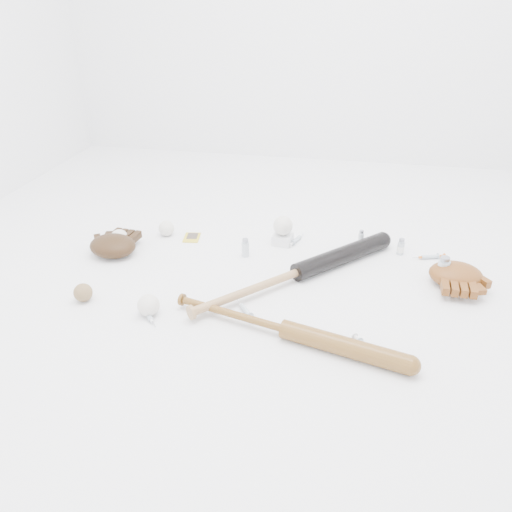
% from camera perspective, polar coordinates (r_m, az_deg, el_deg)
% --- Properties ---
extents(bat_dark, '(0.73, 0.75, 0.07)m').
position_cam_1_polar(bat_dark, '(1.88, 4.83, -1.84)').
color(bat_dark, black).
rests_on(bat_dark, ground).
extents(bat_wood, '(0.81, 0.27, 0.06)m').
position_cam_1_polar(bat_wood, '(1.59, 3.32, -8.35)').
color(bat_wood, brown).
rests_on(bat_wood, ground).
extents(glove_dark, '(0.26, 0.26, 0.08)m').
position_cam_1_polar(glove_dark, '(2.14, -16.06, 1.17)').
color(glove_dark, black).
rests_on(glove_dark, ground).
extents(glove_tan, '(0.24, 0.24, 0.08)m').
position_cam_1_polar(glove_tan, '(1.99, 21.88, -1.97)').
color(glove_tan, brown).
rests_on(glove_tan, ground).
extents(trading_card, '(0.08, 0.10, 0.01)m').
position_cam_1_polar(trading_card, '(2.23, -7.36, 2.10)').
color(trading_card, gold).
rests_on(trading_card, ground).
extents(pedestal, '(0.09, 0.09, 0.04)m').
position_cam_1_polar(pedestal, '(2.15, 3.06, 1.96)').
color(pedestal, white).
rests_on(pedestal, ground).
extents(baseball_on_pedestal, '(0.08, 0.08, 0.08)m').
position_cam_1_polar(baseball_on_pedestal, '(2.13, 3.11, 3.49)').
color(baseball_on_pedestal, silver).
rests_on(baseball_on_pedestal, pedestal).
extents(baseball_left, '(0.08, 0.08, 0.08)m').
position_cam_1_polar(baseball_left, '(2.20, -15.34, 1.99)').
color(baseball_left, silver).
rests_on(baseball_left, ground).
extents(baseball_upper, '(0.07, 0.07, 0.07)m').
position_cam_1_polar(baseball_upper, '(2.25, -10.21, 3.13)').
color(baseball_upper, silver).
rests_on(baseball_upper, ground).
extents(baseball_mid, '(0.07, 0.07, 0.07)m').
position_cam_1_polar(baseball_mid, '(1.73, -12.19, -5.52)').
color(baseball_mid, silver).
rests_on(baseball_mid, ground).
extents(baseball_aged, '(0.07, 0.07, 0.07)m').
position_cam_1_polar(baseball_aged, '(1.86, -19.16, -3.97)').
color(baseball_aged, brown).
rests_on(baseball_aged, ground).
extents(syringe_0, '(0.13, 0.14, 0.02)m').
position_cam_1_polar(syringe_0, '(1.73, -12.25, -6.53)').
color(syringe_0, '#ADBCC6').
rests_on(syringe_0, ground).
extents(syringe_1, '(0.12, 0.14, 0.02)m').
position_cam_1_polar(syringe_1, '(1.71, -1.18, -6.26)').
color(syringe_1, '#ADBCC6').
rests_on(syringe_1, ground).
extents(syringe_2, '(0.08, 0.15, 0.02)m').
position_cam_1_polar(syringe_2, '(2.18, 4.61, 1.84)').
color(syringe_2, '#ADBCC6').
rests_on(syringe_2, ground).
extents(syringe_3, '(0.11, 0.14, 0.02)m').
position_cam_1_polar(syringe_3, '(1.59, 12.46, -10.20)').
color(syringe_3, '#ADBCC6').
rests_on(syringe_3, ground).
extents(syringe_4, '(0.15, 0.07, 0.02)m').
position_cam_1_polar(syringe_4, '(2.16, 19.24, -0.08)').
color(syringe_4, '#ADBCC6').
rests_on(syringe_4, ground).
extents(vial_0, '(0.02, 0.02, 0.06)m').
position_cam_1_polar(vial_0, '(2.20, 11.91, 2.14)').
color(vial_0, silver).
rests_on(vial_0, ground).
extents(vial_1, '(0.03, 0.03, 0.07)m').
position_cam_1_polar(vial_1, '(2.14, 16.23, 1.04)').
color(vial_1, silver).
rests_on(vial_1, ground).
extents(vial_2, '(0.03, 0.03, 0.08)m').
position_cam_1_polar(vial_2, '(2.04, -1.22, 0.97)').
color(vial_2, silver).
rests_on(vial_2, ground).
extents(vial_3, '(0.04, 0.04, 0.10)m').
position_cam_1_polar(vial_3, '(1.99, 20.59, -1.45)').
color(vial_3, silver).
rests_on(vial_3, ground).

